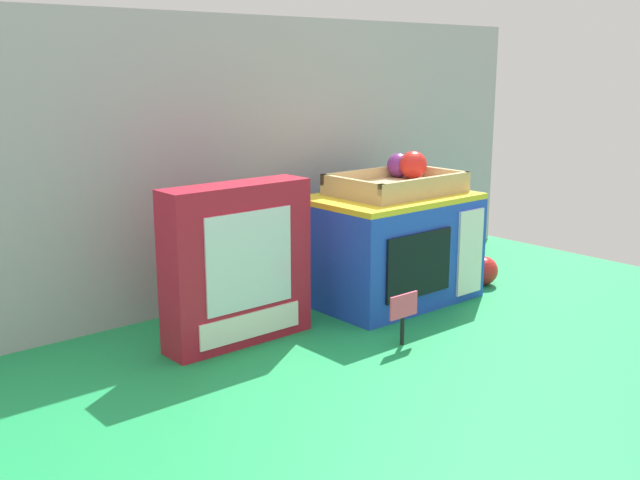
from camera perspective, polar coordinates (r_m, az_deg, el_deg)
The scene contains 7 objects.
ground_plane at distance 1.59m, azimuth 1.66°, elevation -5.72°, with size 1.70×1.70×0.00m, color #198C47.
display_back_panel at distance 1.71m, azimuth -3.92°, elevation 6.25°, with size 1.61×0.03×0.62m, color #A0A3A8.
toy_microwave at distance 1.67m, azimuth 5.35°, elevation -0.59°, with size 0.36×0.25×0.24m.
food_groups_crate at distance 1.69m, azimuth 6.01°, elevation 4.46°, with size 0.28×0.19×0.09m.
cookie_set_box at distance 1.41m, azimuth -6.29°, elevation -1.86°, with size 0.29×0.08×0.30m.
price_sign at distance 1.41m, azimuth 6.36°, elevation -5.40°, with size 0.07×0.01×0.10m.
loose_toy_apple at distance 1.83m, azimuth 12.30°, elevation -2.29°, with size 0.07×0.07×0.07m, color red.
Camera 1 is at (-1.01, -1.11, 0.52)m, focal length 42.10 mm.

